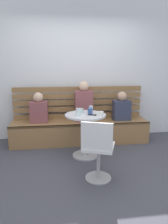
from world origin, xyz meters
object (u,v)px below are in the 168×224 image
Objects in this scene: booth_bench at (80,132)px; person_adult at (84,103)px; cup_ceramic_white at (101,114)px; cup_mug_blue at (90,111)px; cup_glass_short at (81,111)px; cafe_table at (85,127)px; phone_on_table at (92,115)px; person_child_middle at (39,109)px; person_child_left at (122,108)px; cup_glass_tall at (78,112)px; cup_water_clear at (91,109)px; white_chair at (98,149)px.

person_adult reaches higher than booth_bench.
booth_bench is at bearing 107.28° from cup_ceramic_white.
cup_ceramic_white is 0.23m from cup_mug_blue.
cup_ceramic_white is 1.00× the size of cup_glass_short.
phone_on_table is (0.10, -0.07, 0.23)m from cafe_table.
cafe_table is 0.28m from cup_glass_short.
person_adult is at bearing 24.63° from phone_on_table.
booth_bench is 28.42× the size of cup_mug_blue.
person_child_middle is 6.18× the size of cup_mug_blue.
cup_ceramic_white is 0.37m from cup_glass_short.
person_adult reaches higher than person_child_left.
cup_ceramic_white is at bearing -9.49° from cup_glass_tall.
cup_water_clear is (0.93, -0.56, 0.10)m from person_child_middle.
person_adult is at bearing 95.80° from cup_water_clear.
cafe_table is 1.26× the size of person_child_middle.
person_child_middle is at bearing 131.34° from cup_glass_tall.
cup_water_clear reaches higher than cafe_table.
cup_glass_tall is at bearing -149.57° from cafe_table.
cup_glass_short is at bearing -39.25° from person_child_middle.
cafe_table is at bearing -129.10° from cup_water_clear.
cafe_table is 9.25× the size of cup_glass_short.
cup_glass_short is at bearing -94.60° from booth_bench.
person_child_middle reaches higher than cup_glass_tall.
cafe_table is at bearing -40.93° from person_child_middle.
cup_water_clear is (-0.12, 0.28, 0.02)m from cup_ceramic_white.
white_chair is 1.46× the size of person_child_left.
booth_bench is 0.97m from person_child_left.
person_child_left is at bearing 38.81° from cafe_table.
cup_glass_tall reaches higher than cup_water_clear.
cup_glass_short is at bearing 97.23° from white_chair.
phone_on_table is at bearing -44.38° from cup_glass_short.
cup_water_clear is 0.92× the size of cup_glass_tall.
cup_glass_tall is (-0.07, -0.16, 0.02)m from cup_glass_short.
cup_glass_short reaches higher than phone_on_table.
cup_glass_short is 0.84× the size of cup_mug_blue.
cafe_table is 0.87× the size of white_chair.
person_adult is at bearing 101.87° from cup_ceramic_white.
cup_glass_tall is at bearing 170.51° from cup_ceramic_white.
cup_mug_blue is at bearing -17.20° from cup_glass_short.
cup_mug_blue is at bearing -80.85° from booth_bench.
cup_mug_blue is (0.09, 0.04, 0.27)m from cafe_table.
booth_bench is 3.65× the size of cafe_table.
cup_mug_blue is at bearing -107.07° from cup_water_clear.
cafe_table is 5.29× the size of phone_on_table.
person_child_middle is (-0.80, 0.04, 0.48)m from booth_bench.
phone_on_table is (0.23, 0.01, -0.06)m from cup_glass_tall.
cup_ceramic_white is 0.57× the size of phone_on_table.
person_adult is at bearing 84.91° from cafe_table.
person_adult is 0.78m from person_child_left.
cup_water_clear is at bearing -84.20° from person_adult.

